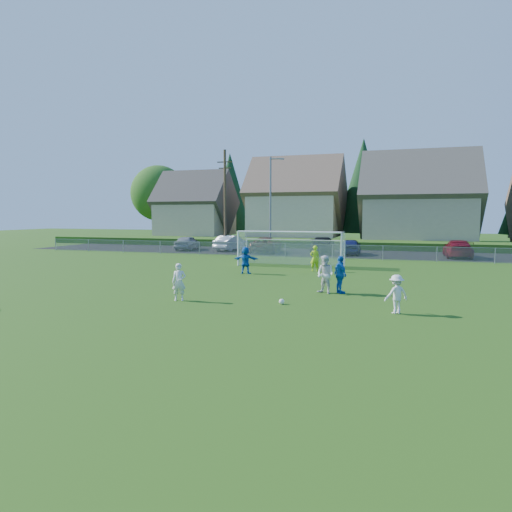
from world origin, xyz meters
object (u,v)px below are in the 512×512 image
object	(u,v)px
goalkeeper	(315,258)
car_d	(323,245)
player_blue_b	(246,260)
car_a	(188,243)
player_white_a	(179,282)
soccer_goal	(291,243)
car_b	(231,243)
car_e	(351,247)
car_c	(266,245)
player_white_c	(396,294)
soccer_ball	(282,301)
player_blue_a	(340,275)
car_g	(458,249)
player_white_b	(325,275)

from	to	relation	value
goalkeeper	car_d	distance (m)	13.57
player_blue_b	car_a	size ratio (longest dim) A/B	0.39
player_white_a	car_a	world-z (taller)	player_white_a
car_a	soccer_goal	distance (m)	17.36
player_white_a	car_b	xyz separation A→B (m)	(-7.73, 25.81, -0.04)
player_blue_b	car_e	distance (m)	16.28
car_b	car_c	size ratio (longest dim) A/B	0.88
player_white_c	car_e	world-z (taller)	car_e
car_c	soccer_goal	size ratio (longest dim) A/B	0.71
car_a	car_e	bearing A→B (deg)	171.79
soccer_ball	soccer_goal	distance (m)	14.07
soccer_ball	goalkeeper	xyz separation A→B (m)	(-0.78, 11.12, 0.72)
car_a	car_c	size ratio (longest dim) A/B	0.82
player_white_a	player_blue_b	xyz separation A→B (m)	(-0.27, 9.21, 0.04)
player_white_c	player_blue_a	size ratio (longest dim) A/B	0.82
player_white_a	car_a	size ratio (longest dim) A/B	0.37
car_b	car_g	bearing A→B (deg)	-174.93
player_white_c	player_blue_a	bearing A→B (deg)	-88.71
goalkeeper	car_e	bearing A→B (deg)	-116.14
player_white_b	player_white_c	bearing A→B (deg)	-19.06
player_white_c	car_c	xyz separation A→B (m)	(-12.41, 24.18, 0.01)
car_b	car_d	size ratio (longest dim) A/B	0.86
soccer_ball	goalkeeper	size ratio (longest dim) A/B	0.13
player_white_a	player_blue_b	size ratio (longest dim) A/B	0.95
car_b	player_white_a	bearing A→B (deg)	114.58
player_white_b	car_a	xyz separation A→B (m)	(-17.81, 21.37, -0.15)
car_a	player_white_a	bearing A→B (deg)	108.52
soccer_goal	car_b	bearing A→B (deg)	128.32
soccer_goal	player_white_c	bearing A→B (deg)	-62.09
car_a	car_e	distance (m)	16.55
car_e	player_blue_a	bearing A→B (deg)	92.45
soccer_ball	soccer_goal	xyz separation A→B (m)	(-2.95, 13.67, 1.52)
car_b	soccer_goal	distance (m)	14.72
soccer_ball	car_g	xyz separation A→B (m)	(8.95, 24.16, 0.63)
car_e	car_c	bearing A→B (deg)	-0.04
player_blue_b	car_c	distance (m)	15.59
player_white_a	car_g	size ratio (longest dim) A/B	0.31
player_blue_b	car_g	bearing A→B (deg)	-134.13
car_b	car_e	xyz separation A→B (m)	(12.06, -0.98, -0.04)
player_white_a	car_b	bearing A→B (deg)	86.26
soccer_goal	player_blue_b	bearing A→B (deg)	-108.14
car_g	player_blue_a	bearing A→B (deg)	70.66
soccer_goal	car_a	bearing A→B (deg)	141.66
player_white_b	car_a	world-z (taller)	player_white_b
soccer_ball	car_e	distance (m)	24.23
car_e	soccer_goal	distance (m)	10.99
player_blue_a	car_b	bearing A→B (deg)	-3.15
player_white_b	car_c	xyz separation A→B (m)	(-9.20, 20.78, -0.15)
player_white_b	car_d	distance (m)	21.86
soccer_ball	player_white_a	world-z (taller)	player_white_a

